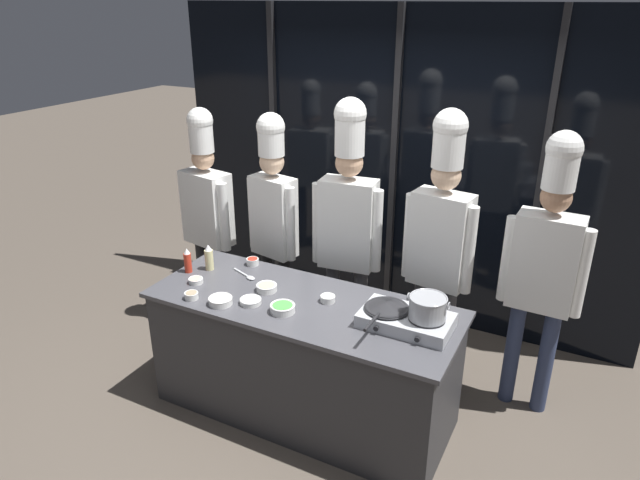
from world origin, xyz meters
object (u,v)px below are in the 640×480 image
(prep_bowl_shrimp, at_px, (196,280))
(prep_bowl_scallions, at_px, (283,308))
(portable_stove, at_px, (406,320))
(prep_bowl_bean_sprouts, at_px, (328,298))
(prep_bowl_chicken, at_px, (251,301))
(serving_spoon_slotted, at_px, (248,276))
(frying_pan, at_px, (387,305))
(prep_bowl_garlic, at_px, (220,300))
(stock_pot, at_px, (428,307))
(prep_bowl_ginger, at_px, (267,287))
(squeeze_bottle_oil, at_px, (209,258))
(prep_bowl_chili_flakes, at_px, (253,261))
(chef_line, at_px, (348,216))
(prep_bowl_mushrooms, at_px, (191,295))
(chef_sous, at_px, (273,209))
(squeeze_bottle_chili, at_px, (188,261))
(chef_apprentice, at_px, (546,257))
(chef_head, at_px, (207,206))
(chef_pastry, at_px, (441,231))

(prep_bowl_shrimp, bearing_deg, prep_bowl_scallions, -4.80)
(portable_stove, bearing_deg, prep_bowl_bean_sprouts, 174.18)
(prep_bowl_chicken, relative_size, serving_spoon_slotted, 0.59)
(frying_pan, xyz_separation_m, prep_bowl_scallions, (-0.63, -0.19, -0.09))
(prep_bowl_garlic, height_order, serving_spoon_slotted, prep_bowl_garlic)
(stock_pot, xyz_separation_m, prep_bowl_ginger, (-1.12, -0.00, -0.14))
(stock_pot, relative_size, squeeze_bottle_oil, 1.28)
(prep_bowl_chicken, bearing_deg, stock_pot, 9.93)
(prep_bowl_shrimp, bearing_deg, squeeze_bottle_oil, 102.25)
(prep_bowl_ginger, bearing_deg, prep_bowl_chili_flakes, 136.32)
(prep_bowl_garlic, bearing_deg, frying_pan, 15.50)
(chef_line, bearing_deg, prep_bowl_chicken, 65.99)
(prep_bowl_ginger, xyz_separation_m, prep_bowl_mushrooms, (-0.38, -0.32, -0.00))
(prep_bowl_shrimp, height_order, prep_bowl_scallions, prep_bowl_scallions)
(chef_sous, bearing_deg, prep_bowl_mushrooms, 100.38)
(prep_bowl_mushrooms, bearing_deg, prep_bowl_chicken, 18.35)
(portable_stove, distance_m, squeeze_bottle_chili, 1.66)
(prep_bowl_garlic, bearing_deg, squeeze_bottle_chili, 150.59)
(prep_bowl_scallions, height_order, chef_line, chef_line)
(prep_bowl_shrimp, relative_size, serving_spoon_slotted, 0.42)
(prep_bowl_chicken, bearing_deg, prep_bowl_scallions, 0.74)
(squeeze_bottle_oil, height_order, prep_bowl_scallions, squeeze_bottle_oil)
(chef_line, bearing_deg, chef_apprentice, 176.63)
(prep_bowl_chili_flakes, height_order, chef_apprentice, chef_apprentice)
(prep_bowl_scallions, bearing_deg, prep_bowl_chili_flakes, 138.44)
(serving_spoon_slotted, bearing_deg, chef_head, 144.07)
(portable_stove, distance_m, frying_pan, 0.15)
(squeeze_bottle_oil, xyz_separation_m, chef_apprentice, (2.22, 0.68, 0.20))
(serving_spoon_slotted, relative_size, chef_head, 0.13)
(squeeze_bottle_oil, bearing_deg, prep_bowl_chicken, -27.48)
(prep_bowl_scallions, bearing_deg, chef_pastry, 51.25)
(squeeze_bottle_chili, distance_m, prep_bowl_bean_sprouts, 1.11)
(squeeze_bottle_oil, relative_size, serving_spoon_slotted, 0.82)
(stock_pot, relative_size, prep_bowl_chicken, 1.77)
(prep_bowl_mushrooms, distance_m, chef_sous, 1.06)
(prep_bowl_shrimp, xyz_separation_m, chef_pastry, (1.48, 0.85, 0.34))
(prep_bowl_garlic, bearing_deg, prep_bowl_chili_flakes, 103.62)
(stock_pot, bearing_deg, squeeze_bottle_chili, -179.49)
(squeeze_bottle_chili, distance_m, chef_head, 0.80)
(portable_stove, distance_m, squeeze_bottle_oil, 1.55)
(chef_apprentice, bearing_deg, prep_bowl_garlic, 32.00)
(stock_pot, height_order, prep_bowl_ginger, stock_pot)
(frying_pan, relative_size, chef_line, 0.23)
(prep_bowl_bean_sprouts, relative_size, serving_spoon_slotted, 0.41)
(portable_stove, xyz_separation_m, prep_bowl_chicken, (-1.00, -0.20, -0.03))
(prep_bowl_mushrooms, bearing_deg, chef_pastry, 37.52)
(prep_bowl_chicken, height_order, chef_apprentice, chef_apprentice)
(portable_stove, bearing_deg, serving_spoon_slotted, 174.85)
(serving_spoon_slotted, bearing_deg, chef_sous, 103.34)
(prep_bowl_bean_sprouts, relative_size, chef_line, 0.05)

